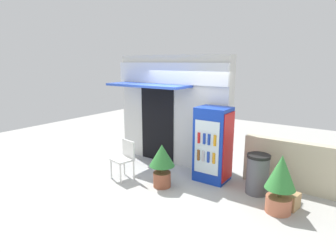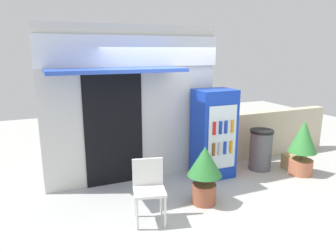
# 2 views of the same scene
# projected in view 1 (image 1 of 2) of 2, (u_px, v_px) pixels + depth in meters

# --- Properties ---
(ground) EXTENTS (16.00, 16.00, 0.00)m
(ground) POSITION_uv_depth(u_px,v_px,m) (163.00, 183.00, 6.52)
(ground) COLOR #B2B2AD
(storefront_building) EXTENTS (3.31, 1.14, 2.89)m
(storefront_building) POSITION_uv_depth(u_px,v_px,m) (172.00, 108.00, 7.64)
(storefront_building) COLOR silver
(storefront_building) RESTS_ON ground
(drink_cooler) EXTENTS (0.76, 0.66, 1.73)m
(drink_cooler) POSITION_uv_depth(u_px,v_px,m) (213.00, 145.00, 6.52)
(drink_cooler) COLOR #1438B2
(drink_cooler) RESTS_ON ground
(plastic_chair) EXTENTS (0.53, 0.51, 0.91)m
(plastic_chair) POSITION_uv_depth(u_px,v_px,m) (125.00, 156.00, 6.69)
(plastic_chair) COLOR silver
(plastic_chair) RESTS_ON ground
(potted_plant_near_shop) EXTENTS (0.56, 0.56, 0.97)m
(potted_plant_near_shop) POSITION_uv_depth(u_px,v_px,m) (162.00, 161.00, 6.22)
(potted_plant_near_shop) COLOR #995138
(potted_plant_near_shop) RESTS_ON ground
(potted_plant_curbside) EXTENTS (0.55, 0.55, 1.11)m
(potted_plant_curbside) POSITION_uv_depth(u_px,v_px,m) (280.00, 180.00, 5.14)
(potted_plant_curbside) COLOR #BC6B4C
(potted_plant_curbside) RESTS_ON ground
(trash_bin) EXTENTS (0.48, 0.48, 0.85)m
(trash_bin) POSITION_uv_depth(u_px,v_px,m) (257.00, 174.00, 5.94)
(trash_bin) COLOR #595960
(trash_bin) RESTS_ON ground
(stone_boundary_wall) EXTENTS (2.82, 0.24, 1.07)m
(stone_boundary_wall) POSITION_uv_depth(u_px,v_px,m) (311.00, 169.00, 5.93)
(stone_boundary_wall) COLOR beige
(stone_boundary_wall) RESTS_ON ground
(cardboard_box) EXTENTS (0.45, 0.39, 0.31)m
(cardboard_box) POSITION_uv_depth(u_px,v_px,m) (287.00, 200.00, 5.42)
(cardboard_box) COLOR tan
(cardboard_box) RESTS_ON ground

